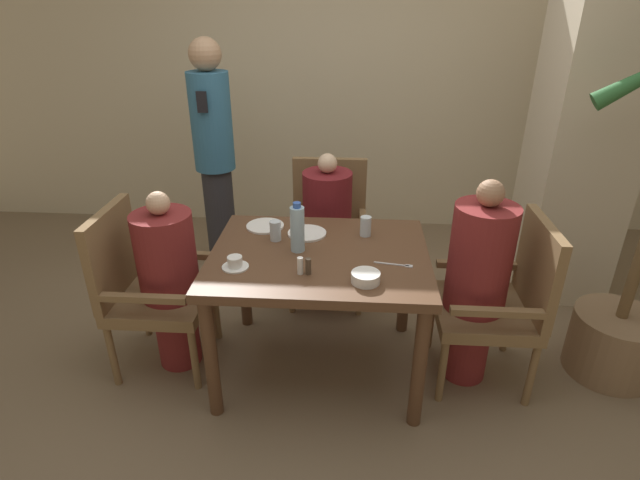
# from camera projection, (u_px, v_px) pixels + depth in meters

# --- Properties ---
(ground_plane) EXTENTS (16.00, 16.00, 0.00)m
(ground_plane) POSITION_uv_depth(u_px,v_px,m) (319.00, 365.00, 2.93)
(ground_plane) COLOR #7A664C
(wall_back) EXTENTS (8.00, 0.06, 2.80)m
(wall_back) POSITION_uv_depth(u_px,v_px,m) (337.00, 68.00, 4.21)
(wall_back) COLOR beige
(wall_back) RESTS_ON ground_plane
(pillar_stone) EXTENTS (0.57, 0.57, 2.70)m
(pillar_stone) POSITION_uv_depth(u_px,v_px,m) (592.00, 102.00, 3.15)
(pillar_stone) COLOR beige
(pillar_stone) RESTS_ON ground_plane
(dining_table) EXTENTS (1.14, 0.91, 0.75)m
(dining_table) POSITION_uv_depth(u_px,v_px,m) (319.00, 270.00, 2.64)
(dining_table) COLOR brown
(dining_table) RESTS_ON ground_plane
(chair_left_side) EXTENTS (0.52, 0.52, 0.95)m
(chair_left_side) POSITION_uv_depth(u_px,v_px,m) (145.00, 284.00, 2.76)
(chair_left_side) COLOR brown
(chair_left_side) RESTS_ON ground_plane
(diner_in_left_chair) EXTENTS (0.32, 0.32, 1.06)m
(diner_in_left_chair) POSITION_uv_depth(u_px,v_px,m) (170.00, 280.00, 2.74)
(diner_in_left_chair) COLOR maroon
(diner_in_left_chair) RESTS_ON ground_plane
(chair_far_side) EXTENTS (0.52, 0.52, 0.95)m
(chair_far_side) POSITION_uv_depth(u_px,v_px,m) (328.00, 225.00, 3.47)
(chair_far_side) COLOR brown
(chair_far_side) RESTS_ON ground_plane
(diner_in_far_chair) EXTENTS (0.32, 0.32, 1.07)m
(diner_in_far_chair) POSITION_uv_depth(u_px,v_px,m) (327.00, 230.00, 3.32)
(diner_in_far_chair) COLOR maroon
(diner_in_far_chair) RESTS_ON ground_plane
(chair_right_side) EXTENTS (0.52, 0.52, 0.95)m
(chair_right_side) POSITION_uv_depth(u_px,v_px,m) (502.00, 297.00, 2.64)
(chair_right_side) COLOR brown
(chair_right_side) RESTS_ON ground_plane
(diner_in_right_chair) EXTENTS (0.32, 0.32, 1.17)m
(diner_in_right_chair) POSITION_uv_depth(u_px,v_px,m) (476.00, 283.00, 2.61)
(diner_in_right_chair) COLOR maroon
(diner_in_right_chair) RESTS_ON ground_plane
(standing_host) EXTENTS (0.29, 0.33, 1.71)m
(standing_host) POSITION_uv_depth(u_px,v_px,m) (214.00, 153.00, 3.63)
(standing_host) COLOR #2D2D33
(standing_host) RESTS_ON ground_plane
(potted_palm) EXTENTS (0.78, 0.78, 2.09)m
(potted_palm) POSITION_uv_depth(u_px,v_px,m) (633.00, 283.00, 2.64)
(potted_palm) COLOR #896B4C
(potted_palm) RESTS_ON ground_plane
(plate_main_left) EXTENTS (0.22, 0.22, 0.01)m
(plate_main_left) POSITION_uv_depth(u_px,v_px,m) (307.00, 233.00, 2.79)
(plate_main_left) COLOR white
(plate_main_left) RESTS_ON dining_table
(plate_main_right) EXTENTS (0.22, 0.22, 0.01)m
(plate_main_right) POSITION_uv_depth(u_px,v_px,m) (265.00, 226.00, 2.88)
(plate_main_right) COLOR white
(plate_main_right) RESTS_ON dining_table
(teacup_with_saucer) EXTENTS (0.13, 0.13, 0.06)m
(teacup_with_saucer) POSITION_uv_depth(u_px,v_px,m) (235.00, 263.00, 2.44)
(teacup_with_saucer) COLOR white
(teacup_with_saucer) RESTS_ON dining_table
(bowl_small) EXTENTS (0.14, 0.14, 0.05)m
(bowl_small) POSITION_uv_depth(u_px,v_px,m) (366.00, 277.00, 2.32)
(bowl_small) COLOR white
(bowl_small) RESTS_ON dining_table
(water_bottle) EXTENTS (0.07, 0.07, 0.27)m
(water_bottle) POSITION_uv_depth(u_px,v_px,m) (297.00, 229.00, 2.56)
(water_bottle) COLOR #A3C6DB
(water_bottle) RESTS_ON dining_table
(glass_tall_near) EXTENTS (0.06, 0.06, 0.11)m
(glass_tall_near) POSITION_uv_depth(u_px,v_px,m) (275.00, 231.00, 2.71)
(glass_tall_near) COLOR silver
(glass_tall_near) RESTS_ON dining_table
(glass_tall_mid) EXTENTS (0.06, 0.06, 0.11)m
(glass_tall_mid) POSITION_uv_depth(u_px,v_px,m) (366.00, 226.00, 2.76)
(glass_tall_mid) COLOR silver
(glass_tall_mid) RESTS_ON dining_table
(salt_shaker) EXTENTS (0.03, 0.03, 0.09)m
(salt_shaker) POSITION_uv_depth(u_px,v_px,m) (300.00, 266.00, 2.38)
(salt_shaker) COLOR white
(salt_shaker) RESTS_ON dining_table
(pepper_shaker) EXTENTS (0.03, 0.03, 0.08)m
(pepper_shaker) POSITION_uv_depth(u_px,v_px,m) (308.00, 266.00, 2.38)
(pepper_shaker) COLOR #4C3D2D
(pepper_shaker) RESTS_ON dining_table
(fork_beside_plate) EXTENTS (0.19, 0.05, 0.00)m
(fork_beside_plate) POSITION_uv_depth(u_px,v_px,m) (397.00, 265.00, 2.47)
(fork_beside_plate) COLOR silver
(fork_beside_plate) RESTS_ON dining_table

